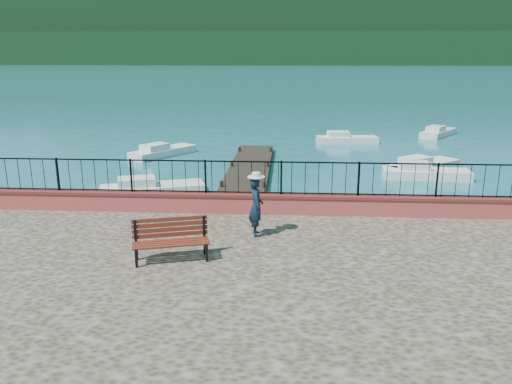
# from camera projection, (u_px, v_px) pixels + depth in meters

# --- Properties ---
(ground) EXTENTS (2000.00, 2000.00, 0.00)m
(ground) POSITION_uv_depth(u_px,v_px,m) (291.00, 313.00, 11.36)
(ground) COLOR #19596B
(ground) RESTS_ON ground
(parapet) EXTENTS (28.00, 0.46, 0.58)m
(parapet) POSITION_uv_depth(u_px,v_px,m) (291.00, 204.00, 14.52)
(parapet) COLOR #A93D3F
(parapet) RESTS_ON promenade
(railing) EXTENTS (27.00, 0.05, 0.95)m
(railing) POSITION_uv_depth(u_px,v_px,m) (292.00, 178.00, 14.32)
(railing) COLOR black
(railing) RESTS_ON parapet
(dock) EXTENTS (2.00, 16.00, 0.30)m
(dock) POSITION_uv_depth(u_px,v_px,m) (246.00, 179.00, 22.99)
(dock) COLOR #2D231C
(dock) RESTS_ON ground
(far_forest) EXTENTS (900.00, 60.00, 18.00)m
(far_forest) POSITION_uv_depth(u_px,v_px,m) (289.00, 49.00, 297.59)
(far_forest) COLOR black
(far_forest) RESTS_ON ground
(foothills) EXTENTS (900.00, 120.00, 44.00)m
(foothills) POSITION_uv_depth(u_px,v_px,m) (289.00, 31.00, 351.86)
(foothills) COLOR black
(foothills) RESTS_ON ground
(companion_hill) EXTENTS (448.00, 384.00, 180.00)m
(companion_hill) POSITION_uv_depth(u_px,v_px,m) (493.00, 60.00, 536.71)
(companion_hill) COLOR #142D23
(companion_hill) RESTS_ON ground
(park_bench) EXTENTS (1.78, 1.00, 0.94)m
(park_bench) POSITION_uv_depth(u_px,v_px,m) (171.00, 248.00, 11.21)
(park_bench) COLOR black
(park_bench) RESTS_ON promenade
(person) EXTENTS (0.47, 0.62, 1.53)m
(person) POSITION_uv_depth(u_px,v_px,m) (256.00, 207.00, 12.65)
(person) COLOR black
(person) RESTS_ON promenade
(hat) EXTENTS (0.44, 0.44, 0.12)m
(hat) POSITION_uv_depth(u_px,v_px,m) (256.00, 175.00, 12.43)
(hat) COLOR white
(hat) RESTS_ON person
(boat_0) EXTENTS (4.46, 2.59, 0.80)m
(boat_0) POSITION_uv_depth(u_px,v_px,m) (152.00, 185.00, 20.89)
(boat_0) COLOR silver
(boat_0) RESTS_ON ground
(boat_1) EXTENTS (4.05, 1.50, 0.80)m
(boat_1) POSITION_uv_depth(u_px,v_px,m) (427.00, 170.00, 23.67)
(boat_1) COLOR white
(boat_1) RESTS_ON ground
(boat_2) EXTENTS (4.20, 3.70, 0.80)m
(boat_2) POSITION_uv_depth(u_px,v_px,m) (424.00, 163.00, 25.24)
(boat_2) COLOR white
(boat_2) RESTS_ON ground
(boat_3) EXTENTS (3.45, 4.20, 0.80)m
(boat_3) POSITION_uv_depth(u_px,v_px,m) (163.00, 149.00, 28.97)
(boat_3) COLOR silver
(boat_3) RESTS_ON ground
(boat_4) EXTENTS (4.10, 1.67, 0.80)m
(boat_4) POSITION_uv_depth(u_px,v_px,m) (347.00, 137.00, 33.20)
(boat_4) COLOR silver
(boat_4) RESTS_ON ground
(boat_5) EXTENTS (3.38, 3.97, 0.80)m
(boat_5) POSITION_uv_depth(u_px,v_px,m) (439.00, 130.00, 36.09)
(boat_5) COLOR silver
(boat_5) RESTS_ON ground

